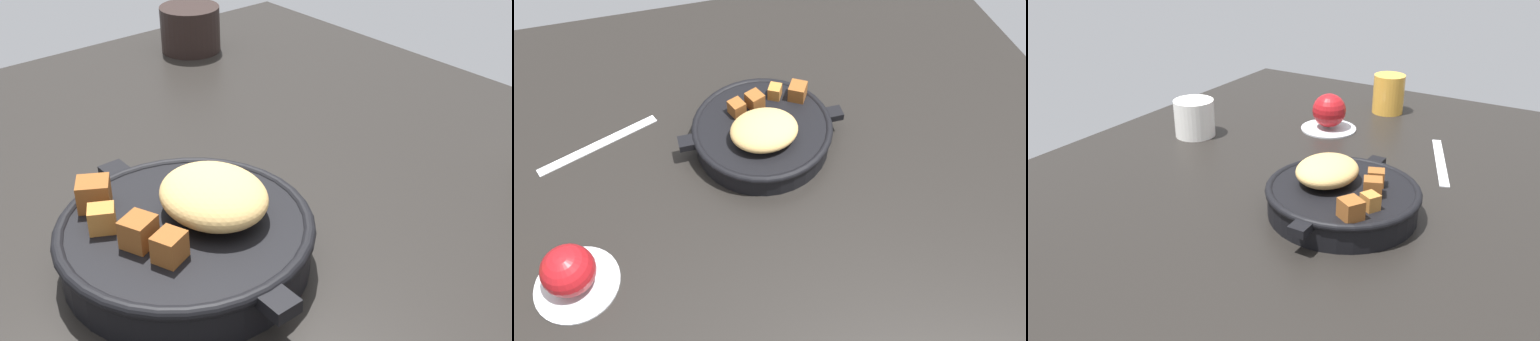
% 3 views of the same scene
% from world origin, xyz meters
% --- Properties ---
extents(ground_plane, '(1.19, 0.99, 0.02)m').
position_xyz_m(ground_plane, '(0.00, 0.00, -0.01)').
color(ground_plane, black).
extents(cast_iron_skillet, '(0.27, 0.22, 0.08)m').
position_xyz_m(cast_iron_skillet, '(-0.05, -0.07, 0.03)').
color(cast_iron_skillet, black).
rests_on(cast_iron_skillet, ground_plane).
extents(coffee_mug_dark, '(0.09, 0.09, 0.07)m').
position_xyz_m(coffee_mug_dark, '(-0.48, 0.24, 0.03)').
color(coffee_mug_dark, black).
rests_on(coffee_mug_dark, ground_plane).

